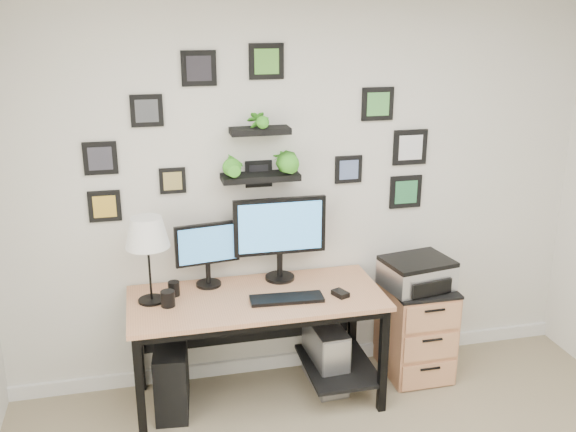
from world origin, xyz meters
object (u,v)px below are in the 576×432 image
object	(u,v)px
table_lamp	(147,235)
file_cabinet	(415,328)
monitor_left	(207,250)
mug	(168,299)
desk	(261,311)
monitor_right	(280,232)
printer	(417,273)
pc_tower_grey	(325,355)
pc_tower_black	(172,376)

from	to	relation	value
table_lamp	file_cabinet	size ratio (longest dim) A/B	0.81
monitor_left	file_cabinet	world-z (taller)	monitor_left
file_cabinet	table_lamp	bearing A→B (deg)	-179.48
mug	desk	bearing A→B (deg)	4.81
monitor_right	file_cabinet	size ratio (longest dim) A/B	0.91
table_lamp	printer	bearing A→B (deg)	-0.42
monitor_left	mug	world-z (taller)	monitor_left
desk	table_lamp	bearing A→B (deg)	176.47
table_lamp	pc_tower_grey	size ratio (longest dim) A/B	1.19
monitor_right	mug	distance (m)	0.84
file_cabinet	printer	bearing A→B (deg)	-136.25
table_lamp	mug	distance (m)	0.41
desk	monitor_right	xyz separation A→B (m)	(0.17, 0.19, 0.46)
mug	printer	distance (m)	1.67
desk	pc_tower_black	size ratio (longest dim) A/B	3.53
pc_tower_black	printer	bearing A→B (deg)	6.54
pc_tower_black	file_cabinet	xyz separation A→B (m)	(1.70, 0.06, 0.11)
desk	file_cabinet	distance (m)	1.15
printer	monitor_left	bearing A→B (deg)	173.16
pc_tower_grey	printer	size ratio (longest dim) A/B	0.94
printer	table_lamp	bearing A→B (deg)	179.58
mug	printer	bearing A→B (deg)	2.69
pc_tower_black	file_cabinet	distance (m)	1.71
monitor_right	pc_tower_black	world-z (taller)	monitor_right
desk	table_lamp	size ratio (longest dim) A/B	2.93
pc_tower_black	pc_tower_grey	distance (m)	1.04
monitor_right	table_lamp	xyz separation A→B (m)	(-0.85, -0.15, 0.10)
pc_tower_black	printer	xyz separation A→B (m)	(1.67, 0.03, 0.54)
pc_tower_black	file_cabinet	world-z (taller)	file_cabinet
table_lamp	mug	bearing A→B (deg)	-43.64
monitor_left	printer	distance (m)	1.42
mug	pc_tower_grey	distance (m)	1.19
desk	monitor_left	bearing A→B (deg)	147.73
monitor_right	printer	size ratio (longest dim) A/B	1.25
monitor_left	printer	world-z (taller)	monitor_left
desk	printer	bearing A→B (deg)	1.54
monitor_left	pc_tower_grey	distance (m)	1.10
pc_tower_black	pc_tower_grey	bearing A→B (deg)	8.00
pc_tower_grey	printer	bearing A→B (deg)	-1.51
pc_tower_black	table_lamp	bearing A→B (deg)	162.36
monitor_right	table_lamp	size ratio (longest dim) A/B	1.12
mug	pc_tower_black	size ratio (longest dim) A/B	0.22
printer	mug	bearing A→B (deg)	-177.31
table_lamp	file_cabinet	bearing A→B (deg)	0.52
monitor_left	desk	bearing A→B (deg)	-32.27
pc_tower_grey	table_lamp	bearing A→B (deg)	-179.81
monitor_left	file_cabinet	size ratio (longest dim) A/B	0.64
table_lamp	mug	size ratio (longest dim) A/B	5.57
pc_tower_grey	file_cabinet	xyz separation A→B (m)	(0.66, 0.01, 0.11)
desk	monitor_left	distance (m)	0.52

